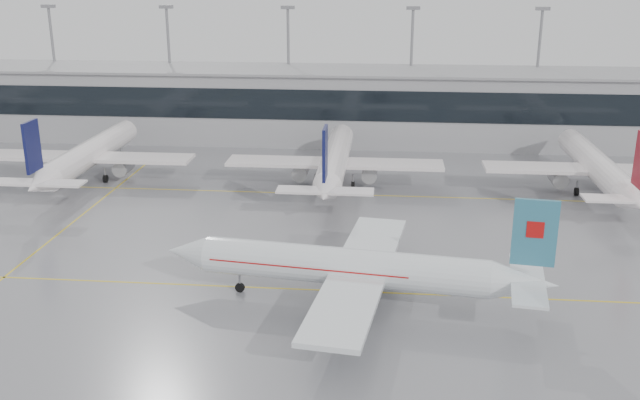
{
  "coord_description": "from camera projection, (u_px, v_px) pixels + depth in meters",
  "views": [
    {
      "loc": [
        6.86,
        -60.81,
        28.77
      ],
      "look_at": [
        0.0,
        12.0,
        5.0
      ],
      "focal_mm": 40.0,
      "sensor_mm": 36.0,
      "label": 1
    }
  ],
  "objects": [
    {
      "name": "air_canada_jet",
      "position": [
        358.0,
        269.0,
        63.14
      ],
      "size": [
        35.36,
        28.19,
        10.98
      ],
      "rotation": [
        0.0,
        0.0,
        3.01
      ],
      "color": "white",
      "rests_on": "ground"
    },
    {
      "name": "terminal_glass",
      "position": [
        344.0,
        106.0,
        116.31
      ],
      "size": [
        180.0,
        0.2,
        5.0
      ],
      "primitive_type": "cube",
      "color": "black",
      "rests_on": "ground"
    },
    {
      "name": "taxi_line_north",
      "position": [
        333.0,
        194.0,
        95.48
      ],
      "size": [
        120.0,
        0.25,
        0.01
      ],
      "primitive_type": "cube",
      "color": "gold",
      "rests_on": "ground"
    },
    {
      "name": "taxi_line_main",
      "position": [
        308.0,
        290.0,
        67.08
      ],
      "size": [
        120.0,
        0.25,
        0.01
      ],
      "primitive_type": "cube",
      "color": "gold",
      "rests_on": "ground"
    },
    {
      "name": "parked_jet_b",
      "position": [
        89.0,
        154.0,
        100.95
      ],
      "size": [
        29.64,
        36.96,
        11.72
      ],
      "rotation": [
        0.0,
        0.0,
        1.57
      ],
      "color": "white",
      "rests_on": "ground"
    },
    {
      "name": "terminal_roof",
      "position": [
        347.0,
        70.0,
        122.01
      ],
      "size": [
        182.0,
        16.0,
        0.4
      ],
      "primitive_type": "cube",
      "color": "gray",
      "rests_on": "ground"
    },
    {
      "name": "ground",
      "position": [
        308.0,
        290.0,
        67.08
      ],
      "size": [
        320.0,
        320.0,
        0.0
      ],
      "primitive_type": "plane",
      "color": "gray",
      "rests_on": "ground"
    },
    {
      "name": "taxi_line_cross",
      "position": [
        69.0,
        225.0,
        83.96
      ],
      "size": [
        0.25,
        60.0,
        0.01
      ],
      "primitive_type": "cube",
      "color": "gold",
      "rests_on": "ground"
    },
    {
      "name": "parked_jet_d",
      "position": [
        597.0,
        167.0,
        94.7
      ],
      "size": [
        29.64,
        36.96,
        11.72
      ],
      "rotation": [
        0.0,
        0.0,
        1.57
      ],
      "color": "white",
      "rests_on": "ground"
    },
    {
      "name": "terminal",
      "position": [
        347.0,
        106.0,
        123.93
      ],
      "size": [
        180.0,
        15.0,
        12.0
      ],
      "primitive_type": "cube",
      "color": "#98989C",
      "rests_on": "ground"
    },
    {
      "name": "parked_jet_c",
      "position": [
        335.0,
        160.0,
        97.83
      ],
      "size": [
        29.64,
        36.96,
        11.72
      ],
      "rotation": [
        0.0,
        0.0,
        1.57
      ],
      "color": "white",
      "rests_on": "ground"
    },
    {
      "name": "light_masts",
      "position": [
        349.0,
        59.0,
        127.34
      ],
      "size": [
        156.4,
        1.0,
        22.6
      ],
      "color": "gray",
      "rests_on": "ground"
    }
  ]
}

